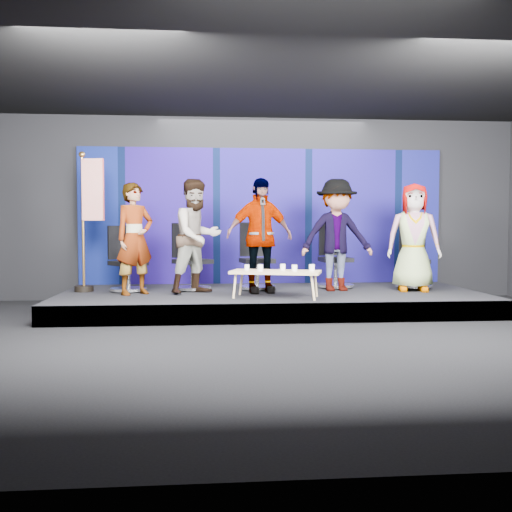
% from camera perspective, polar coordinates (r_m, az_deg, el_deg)
% --- Properties ---
extents(ground, '(10.00, 10.00, 0.00)m').
position_cam_1_polar(ground, '(7.28, 3.72, -8.16)').
color(ground, black).
rests_on(ground, ground).
extents(room_walls, '(10.02, 8.02, 3.51)m').
position_cam_1_polar(room_walls, '(7.21, 3.78, 11.14)').
color(room_walls, black).
rests_on(room_walls, ground).
extents(riser, '(7.00, 3.00, 0.30)m').
position_cam_1_polar(riser, '(9.70, 1.51, -4.45)').
color(riser, black).
rests_on(riser, ground).
extents(backdrop, '(7.00, 0.08, 2.60)m').
position_cam_1_polar(backdrop, '(11.06, 0.68, 4.00)').
color(backdrop, '#071958').
rests_on(backdrop, riser).
extents(chair_a, '(0.88, 0.88, 1.12)m').
position_cam_1_polar(chair_a, '(9.92, -12.83, -1.35)').
color(chair_a, silver).
rests_on(chair_a, riser).
extents(panelist_a, '(0.79, 0.75, 1.81)m').
position_cam_1_polar(panelist_a, '(9.40, -12.03, 1.70)').
color(panelist_a, black).
rests_on(panelist_a, riser).
extents(chair_b, '(0.91, 0.91, 1.16)m').
position_cam_1_polar(chair_b, '(9.92, -6.55, -1.21)').
color(chair_b, silver).
rests_on(chair_b, riser).
extents(panelist_b, '(1.16, 1.11, 1.88)m').
position_cam_1_polar(panelist_b, '(9.40, -5.92, 1.96)').
color(panelist_b, black).
rests_on(panelist_b, riser).
extents(chair_c, '(0.77, 0.77, 1.18)m').
position_cam_1_polar(chair_c, '(9.99, 0.02, -1.14)').
color(chair_c, silver).
rests_on(chair_c, riser).
extents(panelist_c, '(1.18, 0.66, 1.90)m').
position_cam_1_polar(panelist_c, '(9.46, 0.35, 2.06)').
color(panelist_c, black).
rests_on(panelist_c, riser).
extents(chair_d, '(0.69, 0.69, 1.18)m').
position_cam_1_polar(chair_d, '(10.38, 7.87, -1.00)').
color(chair_d, silver).
rests_on(chair_d, riser).
extents(panelist_d, '(1.27, 0.77, 1.91)m').
position_cam_1_polar(panelist_d, '(9.84, 8.07, 2.09)').
color(panelist_d, black).
rests_on(panelist_d, riser).
extents(chair_e, '(0.76, 0.76, 1.13)m').
position_cam_1_polar(chair_e, '(10.62, 15.47, -1.08)').
color(chair_e, silver).
rests_on(chair_e, riser).
extents(panelist_e, '(1.00, 0.76, 1.84)m').
position_cam_1_polar(panelist_e, '(10.09, 15.49, 1.81)').
color(panelist_e, black).
rests_on(panelist_e, riser).
extents(coffee_table, '(1.47, 0.94, 0.42)m').
position_cam_1_polar(coffee_table, '(8.81, 1.98, -1.70)').
color(coffee_table, tan).
rests_on(coffee_table, riser).
extents(mug_a, '(0.07, 0.07, 0.09)m').
position_cam_1_polar(mug_a, '(8.91, -0.91, -1.14)').
color(mug_a, white).
rests_on(mug_a, coffee_table).
extents(mug_b, '(0.08, 0.08, 0.10)m').
position_cam_1_polar(mug_b, '(8.73, 0.43, -1.19)').
color(mug_b, white).
rests_on(mug_b, coffee_table).
extents(mug_c, '(0.08, 0.08, 0.10)m').
position_cam_1_polar(mug_c, '(8.89, 2.69, -1.11)').
color(mug_c, white).
rests_on(mug_c, coffee_table).
extents(mug_d, '(0.08, 0.08, 0.10)m').
position_cam_1_polar(mug_d, '(8.70, 3.87, -1.21)').
color(mug_d, white).
rests_on(mug_d, coffee_table).
extents(mug_e, '(0.09, 0.09, 0.10)m').
position_cam_1_polar(mug_e, '(8.78, 5.61, -1.17)').
color(mug_e, white).
rests_on(mug_e, coffee_table).
extents(flag_stand, '(0.53, 0.31, 2.36)m').
position_cam_1_polar(flag_stand, '(9.99, -16.34, 3.70)').
color(flag_stand, black).
rests_on(flag_stand, riser).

